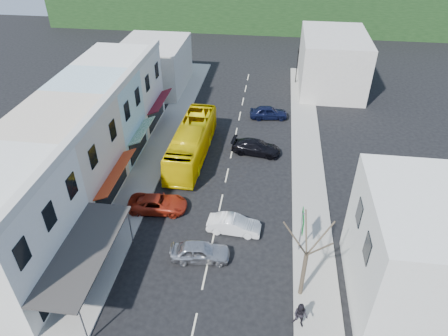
{
  "coord_description": "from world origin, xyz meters",
  "views": [
    {
      "loc": [
        3.7,
        -21.85,
        21.74
      ],
      "look_at": [
        0.0,
        6.0,
        2.2
      ],
      "focal_mm": 32.0,
      "sensor_mm": 36.0,
      "label": 1
    }
  ],
  "objects_px": {
    "car_white": "(234,225)",
    "car_red": "(158,203)",
    "car_silver": "(200,252)",
    "pedestrian_right": "(300,316)",
    "traffic_signal": "(297,66)",
    "bus": "(192,143)",
    "direction_sign": "(301,233)",
    "street_tree": "(306,255)",
    "pedestrian_left": "(107,216)"
  },
  "relations": [
    {
      "from": "car_white",
      "to": "car_red",
      "type": "xyz_separation_m",
      "value": [
        -6.47,
        1.7,
        0.0
      ]
    },
    {
      "from": "car_silver",
      "to": "pedestrian_right",
      "type": "bearing_deg",
      "value": -128.81
    },
    {
      "from": "car_silver",
      "to": "car_white",
      "type": "xyz_separation_m",
      "value": [
        2.08,
        3.1,
        0.0
      ]
    },
    {
      "from": "car_red",
      "to": "traffic_signal",
      "type": "xyz_separation_m",
      "value": [
        11.6,
        28.29,
        1.73
      ]
    },
    {
      "from": "traffic_signal",
      "to": "pedestrian_right",
      "type": "bearing_deg",
      "value": 76.05
    },
    {
      "from": "bus",
      "to": "direction_sign",
      "type": "xyz_separation_m",
      "value": [
        10.21,
        -11.5,
        0.28
      ]
    },
    {
      "from": "bus",
      "to": "pedestrian_right",
      "type": "distance_m",
      "value": 20.45
    },
    {
      "from": "pedestrian_right",
      "to": "street_tree",
      "type": "bearing_deg",
      "value": 107.15
    },
    {
      "from": "bus",
      "to": "car_white",
      "type": "relative_size",
      "value": 2.64
    },
    {
      "from": "street_tree",
      "to": "traffic_signal",
      "type": "bearing_deg",
      "value": 89.72
    },
    {
      "from": "bus",
      "to": "car_silver",
      "type": "distance_m",
      "value": 13.61
    },
    {
      "from": "direction_sign",
      "to": "pedestrian_right",
      "type": "bearing_deg",
      "value": -90.95
    },
    {
      "from": "car_white",
      "to": "direction_sign",
      "type": "bearing_deg",
      "value": -102.52
    },
    {
      "from": "bus",
      "to": "car_white",
      "type": "xyz_separation_m",
      "value": [
        5.28,
        -10.1,
        -0.85
      ]
    },
    {
      "from": "car_white",
      "to": "traffic_signal",
      "type": "relative_size",
      "value": 0.91
    },
    {
      "from": "traffic_signal",
      "to": "car_red",
      "type": "bearing_deg",
      "value": 54.21
    },
    {
      "from": "pedestrian_right",
      "to": "bus",
      "type": "bearing_deg",
      "value": 139.89
    },
    {
      "from": "car_white",
      "to": "pedestrian_left",
      "type": "distance_m",
      "value": 9.87
    },
    {
      "from": "car_white",
      "to": "pedestrian_right",
      "type": "bearing_deg",
      "value": -144.45
    },
    {
      "from": "pedestrian_left",
      "to": "car_white",
      "type": "bearing_deg",
      "value": -91.26
    },
    {
      "from": "pedestrian_left",
      "to": "direction_sign",
      "type": "xyz_separation_m",
      "value": [
        14.77,
        -0.74,
        0.83
      ]
    },
    {
      "from": "car_silver",
      "to": "traffic_signal",
      "type": "relative_size",
      "value": 0.91
    },
    {
      "from": "pedestrian_right",
      "to": "direction_sign",
      "type": "height_order",
      "value": "direction_sign"
    },
    {
      "from": "bus",
      "to": "pedestrian_right",
      "type": "height_order",
      "value": "bus"
    },
    {
      "from": "car_silver",
      "to": "street_tree",
      "type": "distance_m",
      "value": 7.96
    },
    {
      "from": "street_tree",
      "to": "bus",
      "type": "bearing_deg",
      "value": 123.63
    },
    {
      "from": "car_white",
      "to": "pedestrian_right",
      "type": "height_order",
      "value": "pedestrian_right"
    },
    {
      "from": "car_red",
      "to": "pedestrian_left",
      "type": "distance_m",
      "value": 4.13
    },
    {
      "from": "car_silver",
      "to": "car_white",
      "type": "height_order",
      "value": "same"
    },
    {
      "from": "car_white",
      "to": "pedestrian_right",
      "type": "distance_m",
      "value": 9.07
    },
    {
      "from": "car_white",
      "to": "pedestrian_left",
      "type": "relative_size",
      "value": 2.59
    },
    {
      "from": "bus",
      "to": "car_red",
      "type": "distance_m",
      "value": 8.53
    },
    {
      "from": "bus",
      "to": "pedestrian_left",
      "type": "relative_size",
      "value": 6.82
    },
    {
      "from": "bus",
      "to": "car_red",
      "type": "relative_size",
      "value": 2.52
    },
    {
      "from": "car_silver",
      "to": "direction_sign",
      "type": "bearing_deg",
      "value": -81.72
    },
    {
      "from": "street_tree",
      "to": "pedestrian_right",
      "type": "bearing_deg",
      "value": -93.11
    },
    {
      "from": "bus",
      "to": "direction_sign",
      "type": "bearing_deg",
      "value": -46.8
    },
    {
      "from": "pedestrian_right",
      "to": "direction_sign",
      "type": "relative_size",
      "value": 0.47
    },
    {
      "from": "car_silver",
      "to": "pedestrian_right",
      "type": "xyz_separation_m",
      "value": [
        6.91,
        -4.57,
        0.3
      ]
    },
    {
      "from": "car_red",
      "to": "direction_sign",
      "type": "relative_size",
      "value": 1.26
    },
    {
      "from": "car_white",
      "to": "pedestrian_right",
      "type": "relative_size",
      "value": 2.59
    },
    {
      "from": "car_red",
      "to": "bus",
      "type": "bearing_deg",
      "value": -12.39
    },
    {
      "from": "car_red",
      "to": "street_tree",
      "type": "height_order",
      "value": "street_tree"
    },
    {
      "from": "bus",
      "to": "street_tree",
      "type": "bearing_deg",
      "value": -54.75
    },
    {
      "from": "bus",
      "to": "pedestrian_left",
      "type": "distance_m",
      "value": 11.71
    },
    {
      "from": "car_red",
      "to": "traffic_signal",
      "type": "relative_size",
      "value": 0.95
    },
    {
      "from": "pedestrian_left",
      "to": "direction_sign",
      "type": "relative_size",
      "value": 0.47
    },
    {
      "from": "street_tree",
      "to": "car_white",
      "type": "bearing_deg",
      "value": 133.14
    },
    {
      "from": "bus",
      "to": "car_silver",
      "type": "relative_size",
      "value": 2.64
    },
    {
      "from": "car_silver",
      "to": "traffic_signal",
      "type": "xyz_separation_m",
      "value": [
        7.21,
        33.09,
        1.73
      ]
    }
  ]
}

